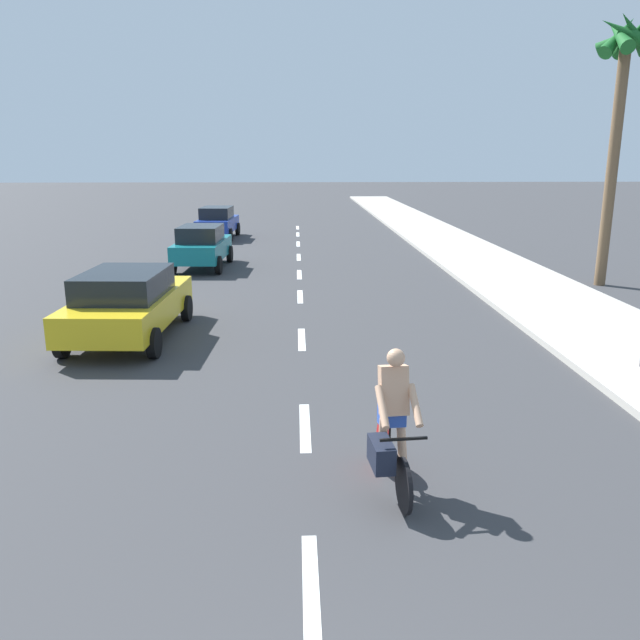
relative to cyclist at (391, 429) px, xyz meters
The scene contains 16 objects.
ground_plane 14.38m from the cyclist, 94.05° to the left, with size 160.00×160.00×0.00m, color #38383A.
sidewalk_strip 17.42m from the cyclist, 69.75° to the left, with size 3.60×80.00×0.14m, color #B2ADA3.
lane_stripe_1 2.26m from the cyclist, 118.81° to the right, with size 0.16×1.80×0.01m, color white.
lane_stripe_2 2.35m from the cyclist, 117.44° to the left, with size 0.16×1.80×0.01m, color white.
lane_stripe_3 6.89m from the cyclist, 98.53° to the left, with size 0.16×1.80×0.01m, color white.
lane_stripe_4 11.35m from the cyclist, 95.14° to the left, with size 0.16×1.80×0.01m, color white.
lane_stripe_5 14.92m from the cyclist, 93.90° to the left, with size 0.16×1.80×0.01m, color white.
lane_stripe_6 18.83m from the cyclist, 93.09° to the left, with size 0.16×1.80×0.01m, color white.
lane_stripe_7 22.86m from the cyclist, 92.55° to the left, with size 0.16×1.80×0.01m, color white.
lane_stripe_8 26.59m from the cyclist, 92.19° to the left, with size 0.16×1.80×0.01m, color white.
lane_stripe_9 29.82m from the cyclist, 91.95° to the left, with size 0.16×1.80×0.01m, color white.
cyclist is the anchor object (origin of this frame).
parked_car_yellow 8.58m from the cyclist, 124.93° to the left, with size 2.27×4.61×1.57m.
parked_car_teal 16.99m from the cyclist, 105.61° to the left, with size 1.95×3.91×1.57m.
parked_car_blue 25.58m from the cyclist, 101.32° to the left, with size 1.96×3.91×1.57m.
palm_tree_mid 16.30m from the cyclist, 55.83° to the left, with size 1.89×1.84×8.24m.
Camera 1 is at (-0.12, -1.43, 4.03)m, focal length 35.86 mm.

